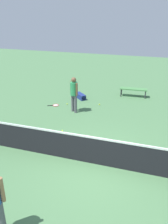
{
  "coord_description": "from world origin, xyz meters",
  "views": [
    {
      "loc": [
        -1.5,
        6.05,
        4.5
      ],
      "look_at": [
        1.11,
        -1.87,
        0.9
      ],
      "focal_mm": 37.86,
      "sensor_mm": 36.0,
      "label": 1
    }
  ],
  "objects_px": {
    "tennis_ball_near_player": "(67,104)",
    "tennis_ball_midcourt": "(155,155)",
    "player_near_side": "(74,92)",
    "tennis_racket_near_player": "(55,105)",
    "tennis_ball_baseline": "(62,131)",
    "courtside_bench": "(133,90)",
    "tennis_ball_by_net": "(99,104)",
    "equipment_bag": "(81,96)"
  },
  "relations": [
    {
      "from": "player_near_side",
      "to": "tennis_ball_by_net",
      "type": "bearing_deg",
      "value": -126.84
    },
    {
      "from": "tennis_ball_baseline",
      "to": "tennis_ball_near_player",
      "type": "bearing_deg",
      "value": -71.66
    },
    {
      "from": "tennis_ball_by_net",
      "to": "tennis_ball_baseline",
      "type": "xyz_separation_m",
      "value": [
        0.67,
        3.29,
        0.0
      ]
    },
    {
      "from": "tennis_ball_baseline",
      "to": "courtside_bench",
      "type": "relative_size",
      "value": 0.04
    },
    {
      "from": "tennis_ball_by_net",
      "to": "equipment_bag",
      "type": "xyz_separation_m",
      "value": [
        1.21,
        -0.58,
        0.11
      ]
    },
    {
      "from": "tennis_ball_midcourt",
      "to": "tennis_ball_baseline",
      "type": "xyz_separation_m",
      "value": [
        3.63,
        -0.64,
        0.0
      ]
    },
    {
      "from": "tennis_ball_near_player",
      "to": "tennis_ball_by_net",
      "type": "relative_size",
      "value": 1.0
    },
    {
      "from": "tennis_racket_near_player",
      "to": "tennis_ball_baseline",
      "type": "distance_m",
      "value": 2.91
    },
    {
      "from": "player_near_side",
      "to": "equipment_bag",
      "type": "height_order",
      "value": "player_near_side"
    },
    {
      "from": "tennis_racket_near_player",
      "to": "tennis_ball_baseline",
      "type": "height_order",
      "value": "tennis_ball_baseline"
    },
    {
      "from": "tennis_racket_near_player",
      "to": "tennis_ball_by_net",
      "type": "xyz_separation_m",
      "value": [
        -2.14,
        -0.78,
        0.02
      ]
    },
    {
      "from": "tennis_ball_near_player",
      "to": "tennis_ball_by_net",
      "type": "xyz_separation_m",
      "value": [
        -1.61,
        -0.46,
        0.0
      ]
    },
    {
      "from": "player_near_side",
      "to": "tennis_ball_near_player",
      "type": "bearing_deg",
      "value": -48.57
    },
    {
      "from": "tennis_ball_baseline",
      "to": "courtside_bench",
      "type": "xyz_separation_m",
      "value": [
        -2.15,
        -5.14,
        0.38
      ]
    },
    {
      "from": "tennis_ball_near_player",
      "to": "tennis_ball_midcourt",
      "type": "distance_m",
      "value": 5.73
    },
    {
      "from": "tennis_racket_near_player",
      "to": "equipment_bag",
      "type": "bearing_deg",
      "value": -124.31
    },
    {
      "from": "tennis_ball_by_net",
      "to": "tennis_ball_baseline",
      "type": "relative_size",
      "value": 1.0
    },
    {
      "from": "courtside_bench",
      "to": "equipment_bag",
      "type": "bearing_deg",
      "value": 25.29
    },
    {
      "from": "player_near_side",
      "to": "tennis_ball_baseline",
      "type": "relative_size",
      "value": 25.76
    },
    {
      "from": "tennis_racket_near_player",
      "to": "tennis_ball_baseline",
      "type": "relative_size",
      "value": 8.95
    },
    {
      "from": "player_near_side",
      "to": "courtside_bench",
      "type": "bearing_deg",
      "value": -127.91
    },
    {
      "from": "tennis_ball_midcourt",
      "to": "player_near_side",
      "type": "bearing_deg",
      "value": -34.75
    },
    {
      "from": "player_near_side",
      "to": "tennis_ball_baseline",
      "type": "height_order",
      "value": "player_near_side"
    },
    {
      "from": "tennis_ball_near_player",
      "to": "tennis_ball_midcourt",
      "type": "bearing_deg",
      "value": 142.79
    },
    {
      "from": "tennis_ball_near_player",
      "to": "tennis_ball_midcourt",
      "type": "relative_size",
      "value": 1.0
    },
    {
      "from": "player_near_side",
      "to": "tennis_ball_near_player",
      "type": "height_order",
      "value": "player_near_side"
    },
    {
      "from": "tennis_racket_near_player",
      "to": "tennis_ball_baseline",
      "type": "xyz_separation_m",
      "value": [
        -1.47,
        2.51,
        0.02
      ]
    },
    {
      "from": "tennis_ball_by_net",
      "to": "tennis_ball_midcourt",
      "type": "bearing_deg",
      "value": 126.98
    },
    {
      "from": "tennis_ball_by_net",
      "to": "equipment_bag",
      "type": "bearing_deg",
      "value": -25.51
    },
    {
      "from": "courtside_bench",
      "to": "tennis_ball_near_player",
      "type": "bearing_deg",
      "value": 36.89
    },
    {
      "from": "tennis_racket_near_player",
      "to": "courtside_bench",
      "type": "height_order",
      "value": "courtside_bench"
    },
    {
      "from": "tennis_ball_baseline",
      "to": "equipment_bag",
      "type": "relative_size",
      "value": 0.09
    },
    {
      "from": "tennis_ball_baseline",
      "to": "tennis_racket_near_player",
      "type": "bearing_deg",
      "value": -59.57
    },
    {
      "from": "player_near_side",
      "to": "tennis_racket_near_player",
      "type": "relative_size",
      "value": 2.88
    },
    {
      "from": "tennis_racket_near_player",
      "to": "tennis_ball_by_net",
      "type": "distance_m",
      "value": 2.28
    },
    {
      "from": "tennis_ball_by_net",
      "to": "player_near_side",
      "type": "bearing_deg",
      "value": 53.16
    },
    {
      "from": "tennis_racket_near_player",
      "to": "tennis_ball_near_player",
      "type": "distance_m",
      "value": 0.62
    },
    {
      "from": "player_near_side",
      "to": "tennis_ball_by_net",
      "type": "relative_size",
      "value": 25.76
    },
    {
      "from": "equipment_bag",
      "to": "tennis_ball_midcourt",
      "type": "bearing_deg",
      "value": 132.79
    },
    {
      "from": "tennis_racket_near_player",
      "to": "equipment_bag",
      "type": "height_order",
      "value": "equipment_bag"
    },
    {
      "from": "tennis_ball_midcourt",
      "to": "tennis_ball_by_net",
      "type": "bearing_deg",
      "value": -53.02
    },
    {
      "from": "tennis_ball_baseline",
      "to": "courtside_bench",
      "type": "height_order",
      "value": "courtside_bench"
    }
  ]
}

